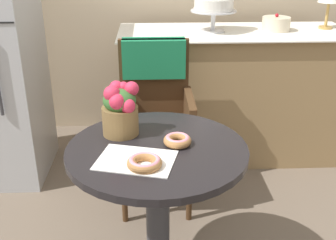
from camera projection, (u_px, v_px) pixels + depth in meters
The scene contains 9 objects.
cafe_table at pixel (158, 193), 1.73m from camera, with size 0.72×0.72×0.72m.
wicker_chair at pixel (155, 97), 2.38m from camera, with size 0.42×0.45×0.95m.
paper_napkin at pixel (136, 160), 1.55m from camera, with size 0.28×0.20×0.00m, color white.
donut_front at pixel (177, 140), 1.66m from camera, with size 0.11×0.11×0.04m.
donut_mid at pixel (144, 162), 1.50m from camera, with size 0.13×0.13×0.04m.
flower_vase at pixel (120, 108), 1.71m from camera, with size 0.16×0.15×0.23m.
display_counter at pixel (231, 94), 2.96m from camera, with size 1.56×0.62×0.90m.
tiered_cake_stand at pixel (214, 1), 2.70m from camera, with size 0.30×0.30×0.34m.
round_layer_cake at pixel (276, 24), 2.78m from camera, with size 0.19×0.19×0.11m.
Camera 1 is at (-0.02, -1.46, 1.48)m, focal length 44.73 mm.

